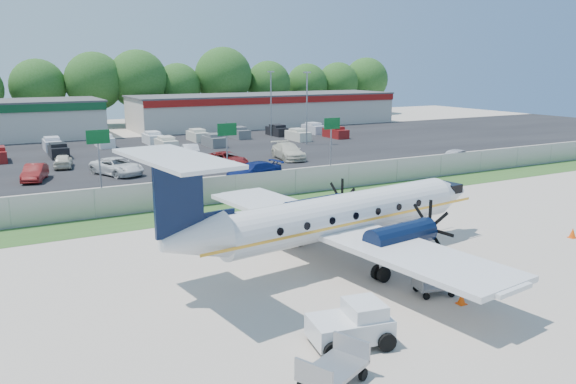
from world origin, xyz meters
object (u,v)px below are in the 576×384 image
aircraft (338,216)px  baggage_cart_near (434,285)px  baggage_cart_far (333,369)px  pushback_tug (353,324)px

aircraft → baggage_cart_near: size_ratio=10.71×
baggage_cart_near → baggage_cart_far: size_ratio=0.72×
baggage_cart_near → aircraft: bearing=103.8°
aircraft → pushback_tug: aircraft is taller
baggage_cart_far → aircraft: bearing=56.1°
aircraft → baggage_cart_near: 6.12m
pushback_tug → aircraft: bearing=60.5°
pushback_tug → baggage_cart_near: (5.69, 1.99, -0.32)m
aircraft → baggage_cart_near: (1.38, -5.61, -2.00)m
aircraft → pushback_tug: (-4.31, -7.60, -1.68)m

